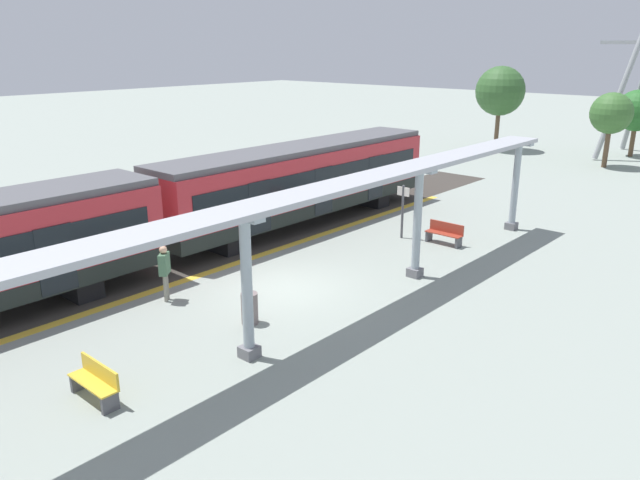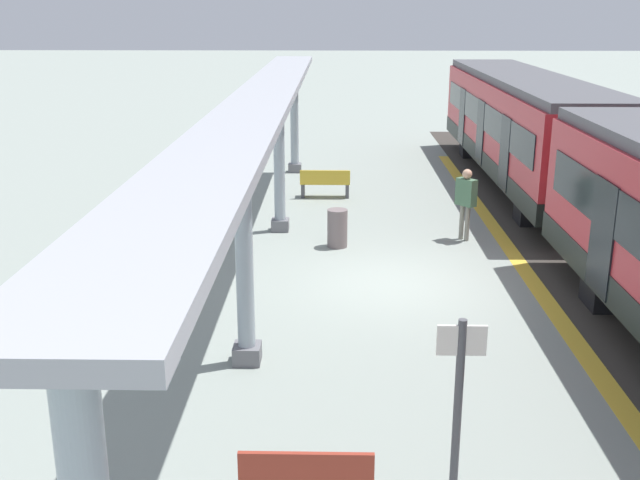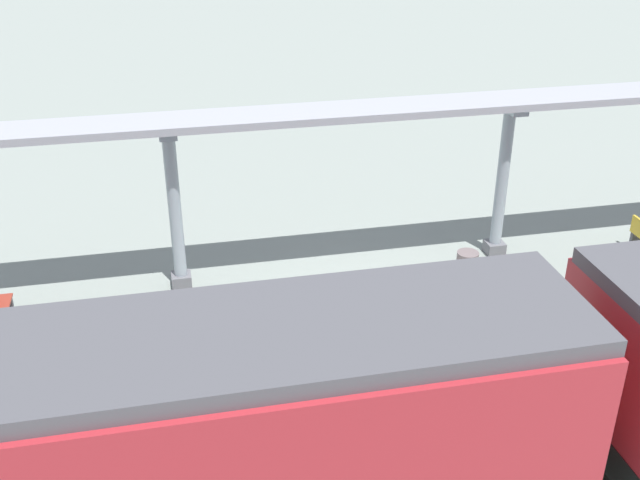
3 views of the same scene
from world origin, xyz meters
name	(u,v)px [view 2 (image 2 of 3)]	position (x,y,z in m)	size (l,w,h in m)	color
ground_plane	(394,283)	(0.00, 0.00, 0.00)	(176.00, 176.00, 0.00)	gray
tactile_edge_strip	(535,284)	(-2.92, 0.00, 0.00)	(0.37, 28.25, 0.01)	gold
trackbed	(621,285)	(-4.70, 0.00, 0.00)	(3.20, 40.25, 0.01)	#38332D
train_near_carriage	(522,128)	(-4.70, -9.41, 1.83)	(2.65, 14.69, 3.48)	#B22830
canopy_pillar_nearest	(294,117)	(2.65, -11.11, 1.90)	(1.10, 0.44, 3.75)	slate
canopy_pillar_second	(279,158)	(2.65, -3.87, 1.90)	(1.10, 0.44, 3.75)	slate
canopy_pillar_third	(244,251)	(2.65, 3.71, 1.90)	(1.10, 0.44, 3.75)	slate
canopy_beam	(263,98)	(2.65, 0.05, 3.83)	(1.20, 23.11, 0.16)	#A8AAB2
bench_near_end	(325,183)	(1.55, -7.42, 0.44)	(1.50, 0.44, 0.86)	gold
bench_mid_platform	(307,479)	(1.55, 7.53, 0.44)	(1.50, 0.44, 0.86)	#993424
trash_bin	(337,228)	(1.18, -2.52, 0.46)	(0.48, 0.48, 0.92)	slate
platform_info_sign	(459,390)	(-0.18, 7.06, 1.33)	(0.56, 0.10, 2.20)	#4C4C51
passenger_waiting_near_edge	(466,196)	(-1.94, -3.14, 1.11)	(0.50, 0.54, 1.78)	gray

